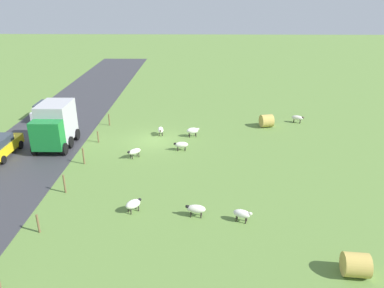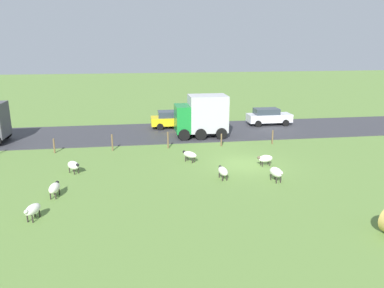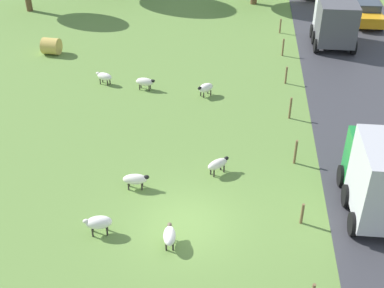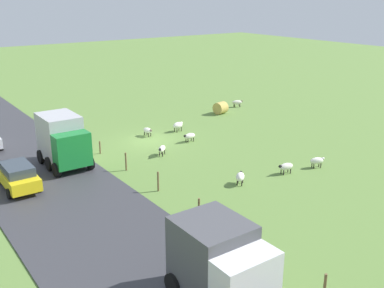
# 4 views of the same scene
# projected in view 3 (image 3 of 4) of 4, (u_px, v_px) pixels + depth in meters

# --- Properties ---
(ground_plane) EXTENTS (160.00, 160.00, 0.00)m
(ground_plane) POSITION_uv_depth(u_px,v_px,m) (185.00, 223.00, 20.95)
(ground_plane) COLOR olive
(sheep_1) EXTENTS (1.15, 0.78, 0.76)m
(sheep_1) POSITION_uv_depth(u_px,v_px,m) (104.00, 77.00, 31.18)
(sheep_1) COLOR white
(sheep_1) RESTS_ON ground_plane
(sheep_2) EXTENTS (1.20, 0.77, 0.86)m
(sheep_2) POSITION_uv_depth(u_px,v_px,m) (99.00, 223.00, 20.12)
(sheep_2) COLOR white
(sheep_2) RESTS_ON ground_plane
(sheep_3) EXTENTS (0.60, 1.15, 0.74)m
(sheep_3) POSITION_uv_depth(u_px,v_px,m) (170.00, 236.00, 19.63)
(sheep_3) COLOR white
(sheep_3) RESTS_ON ground_plane
(sheep_4) EXTENTS (1.11, 1.07, 0.75)m
(sheep_4) POSITION_uv_depth(u_px,v_px,m) (218.00, 164.00, 23.52)
(sheep_4) COLOR silver
(sheep_4) RESTS_ON ground_plane
(sheep_5) EXTENTS (1.22, 0.60, 0.74)m
(sheep_5) POSITION_uv_depth(u_px,v_px,m) (135.00, 179.00, 22.60)
(sheep_5) COLOR silver
(sheep_5) RESTS_ON ground_plane
(sheep_6) EXTENTS (1.07, 1.04, 0.79)m
(sheep_6) POSITION_uv_depth(u_px,v_px,m) (206.00, 88.00, 29.90)
(sheep_6) COLOR white
(sheep_6) RESTS_ON ground_plane
(sheep_7) EXTENTS (1.22, 0.62, 0.76)m
(sheep_7) POSITION_uv_depth(u_px,v_px,m) (145.00, 82.00, 30.58)
(sheep_7) COLOR silver
(sheep_7) RESTS_ON ground_plane
(hay_bale_1) EXTENTS (1.26, 1.24, 1.14)m
(hay_bale_1) POSITION_uv_depth(u_px,v_px,m) (51.00, 46.00, 35.01)
(hay_bale_1) COLOR tan
(hay_bale_1) RESTS_ON ground_plane
(fence_post_1) EXTENTS (0.12, 0.12, 1.01)m
(fence_post_1) POSITION_uv_depth(u_px,v_px,m) (302.00, 214.00, 20.67)
(fence_post_1) COLOR brown
(fence_post_1) RESTS_ON ground_plane
(fence_post_2) EXTENTS (0.12, 0.12, 1.29)m
(fence_post_2) POSITION_uv_depth(u_px,v_px,m) (296.00, 152.00, 24.12)
(fence_post_2) COLOR brown
(fence_post_2) RESTS_ON ground_plane
(fence_post_3) EXTENTS (0.12, 0.12, 1.28)m
(fence_post_3) POSITION_uv_depth(u_px,v_px,m) (290.00, 108.00, 27.65)
(fence_post_3) COLOR brown
(fence_post_3) RESTS_ON ground_plane
(fence_post_4) EXTENTS (0.12, 0.12, 1.12)m
(fence_post_4) POSITION_uv_depth(u_px,v_px,m) (286.00, 75.00, 31.22)
(fence_post_4) COLOR brown
(fence_post_4) RESTS_ON ground_plane
(fence_post_5) EXTENTS (0.12, 0.12, 1.22)m
(fence_post_5) POSITION_uv_depth(u_px,v_px,m) (283.00, 47.00, 34.72)
(fence_post_5) COLOR brown
(fence_post_5) RESTS_ON ground_plane
(fence_post_6) EXTENTS (0.12, 0.12, 1.10)m
(fence_post_6) POSITION_uv_depth(u_px,v_px,m) (280.00, 26.00, 38.28)
(fence_post_6) COLOR brown
(fence_post_6) RESTS_ON ground_plane
(truck_0) EXTENTS (2.84, 4.01, 3.28)m
(truck_0) POSITION_uv_depth(u_px,v_px,m) (335.00, 22.00, 35.44)
(truck_0) COLOR white
(truck_0) RESTS_ON road_strip
(truck_1) EXTENTS (2.69, 4.44, 3.59)m
(truck_1) POSITION_uv_depth(u_px,v_px,m) (384.00, 176.00, 20.43)
(truck_1) COLOR #197F33
(truck_1) RESTS_ON road_strip
(car_2) EXTENTS (2.15, 4.46, 1.68)m
(car_2) POSITION_uv_depth(u_px,v_px,m) (367.00, 12.00, 39.78)
(car_2) COLOR orange
(car_2) RESTS_ON road_strip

